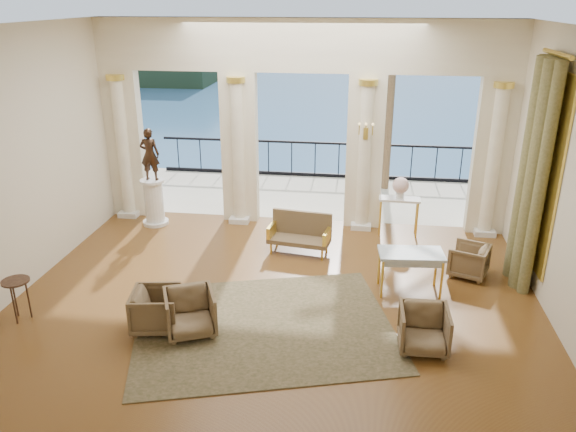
# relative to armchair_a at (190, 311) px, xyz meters

# --- Properties ---
(floor) EXTENTS (9.00, 9.00, 0.00)m
(floor) POSITION_rel_armchair_a_xyz_m (1.16, 1.00, -0.38)
(floor) COLOR #451D0B
(floor) RESTS_ON ground
(room_walls) EXTENTS (9.00, 9.00, 9.00)m
(room_walls) POSITION_rel_armchair_a_xyz_m (1.16, -0.12, 2.49)
(room_walls) COLOR beige
(room_walls) RESTS_ON ground
(arcade) EXTENTS (9.00, 0.56, 4.50)m
(arcade) POSITION_rel_armchair_a_xyz_m (1.16, 4.82, 2.20)
(arcade) COLOR beige
(arcade) RESTS_ON ground
(terrace) EXTENTS (10.00, 3.60, 0.10)m
(terrace) POSITION_rel_armchair_a_xyz_m (1.16, 6.80, -0.43)
(terrace) COLOR beige
(terrace) RESTS_ON ground
(balustrade) EXTENTS (9.00, 0.06, 1.03)m
(balustrade) POSITION_rel_armchair_a_xyz_m (1.16, 8.40, 0.03)
(balustrade) COLOR black
(balustrade) RESTS_ON terrace
(palm_tree) EXTENTS (2.00, 2.00, 4.50)m
(palm_tree) POSITION_rel_armchair_a_xyz_m (3.16, 7.60, 3.71)
(palm_tree) COLOR #4C3823
(palm_tree) RESTS_ON terrace
(headland) EXTENTS (22.00, 18.00, 6.00)m
(headland) POSITION_rel_armchair_a_xyz_m (-28.84, 71.00, -3.38)
(headland) COLOR black
(headland) RESTS_ON sea
(sea) EXTENTS (160.00, 160.00, 0.00)m
(sea) POSITION_rel_armchair_a_xyz_m (1.16, 61.00, -6.38)
(sea) COLOR navy
(sea) RESTS_ON ground
(curtain) EXTENTS (0.33, 1.40, 4.09)m
(curtain) POSITION_rel_armchair_a_xyz_m (5.44, 2.50, 1.64)
(curtain) COLOR brown
(curtain) RESTS_ON ground
(window_frame) EXTENTS (0.04, 1.60, 3.40)m
(window_frame) POSITION_rel_armchair_a_xyz_m (5.63, 2.50, 1.72)
(window_frame) COLOR #E3C14A
(window_frame) RESTS_ON room_walls
(wall_sconce) EXTENTS (0.30, 0.11, 0.33)m
(wall_sconce) POSITION_rel_armchair_a_xyz_m (2.56, 4.51, 1.84)
(wall_sconce) COLOR #E3C14A
(wall_sconce) RESTS_ON arcade
(rug) EXTENTS (4.72, 4.12, 0.02)m
(rug) POSITION_rel_armchair_a_xyz_m (1.10, 0.31, -0.37)
(rug) COLOR #32361C
(rug) RESTS_ON ground
(armchair_a) EXTENTS (0.96, 0.94, 0.77)m
(armchair_a) POSITION_rel_armchair_a_xyz_m (0.00, 0.00, 0.00)
(armchair_a) COLOR #3F311B
(armchair_a) RESTS_ON ground
(armchair_b) EXTENTS (0.72, 0.68, 0.73)m
(armchair_b) POSITION_rel_armchair_a_xyz_m (3.54, 0.05, -0.02)
(armchair_b) COLOR #3F311B
(armchair_b) RESTS_ON ground
(armchair_c) EXTENTS (0.81, 0.83, 0.67)m
(armchair_c) POSITION_rel_armchair_a_xyz_m (4.58, 2.58, -0.05)
(armchair_c) COLOR #3F311B
(armchair_c) RESTS_ON ground
(armchair_d) EXTENTS (0.78, 0.81, 0.74)m
(armchair_d) POSITION_rel_armchair_a_xyz_m (-0.56, 0.03, -0.02)
(armchair_d) COLOR #3F311B
(armchair_d) RESTS_ON ground
(settee) EXTENTS (1.31, 0.71, 0.82)m
(settee) POSITION_rel_armchair_a_xyz_m (1.33, 3.22, 0.02)
(settee) COLOR #3F311B
(settee) RESTS_ON ground
(game_table) EXTENTS (1.16, 0.70, 0.77)m
(game_table) POSITION_rel_armchair_a_xyz_m (3.44, 1.80, 0.30)
(game_table) COLOR #9FB5CA
(game_table) RESTS_ON ground
(pedestal) EXTENTS (0.58, 0.58, 1.07)m
(pedestal) POSITION_rel_armchair_a_xyz_m (-2.14, 4.24, 0.13)
(pedestal) COLOR silver
(pedestal) RESTS_ON ground
(statue) EXTENTS (0.44, 0.30, 1.17)m
(statue) POSITION_rel_armchair_a_xyz_m (-2.14, 4.24, 1.27)
(statue) COLOR #301F15
(statue) RESTS_ON pedestal
(console_table) EXTENTS (0.89, 0.37, 0.84)m
(console_table) POSITION_rel_armchair_a_xyz_m (3.36, 4.40, 0.31)
(console_table) COLOR silver
(console_table) RESTS_ON ground
(urn) EXTENTS (0.35, 0.35, 0.47)m
(urn) POSITION_rel_armchair_a_xyz_m (3.36, 4.40, 0.72)
(urn) COLOR silver
(urn) RESTS_ON console_table
(side_table) EXTENTS (0.43, 0.43, 0.71)m
(side_table) POSITION_rel_armchair_a_xyz_m (-2.84, -0.00, 0.22)
(side_table) COLOR black
(side_table) RESTS_ON ground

